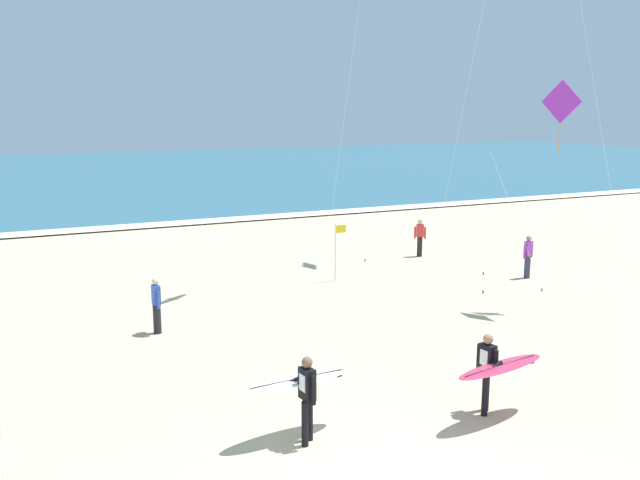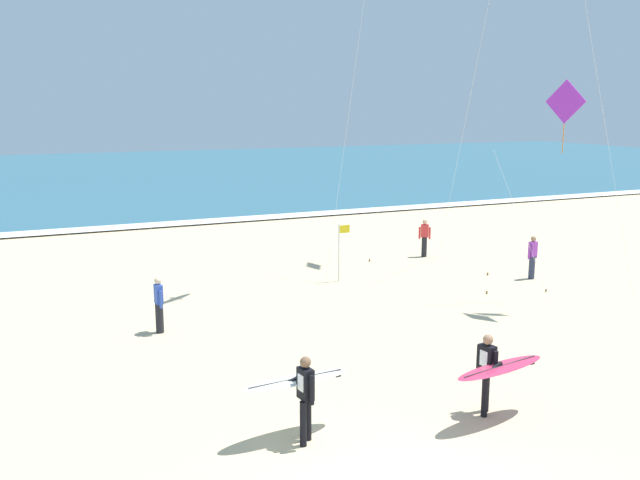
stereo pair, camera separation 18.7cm
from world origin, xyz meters
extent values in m
cube|color=#2D6075|center=(0.00, 57.42, 0.04)|extent=(160.00, 60.00, 0.08)
cube|color=white|center=(0.00, 27.72, 0.09)|extent=(160.00, 1.57, 0.01)
cylinder|color=black|center=(-0.75, 2.70, 0.44)|extent=(0.13, 0.13, 0.88)
cylinder|color=black|center=(-0.58, 2.89, 0.44)|extent=(0.13, 0.13, 0.88)
cube|color=black|center=(-0.66, 2.79, 1.18)|extent=(0.24, 0.36, 0.60)
cube|color=white|center=(-0.77, 2.78, 1.22)|extent=(0.04, 0.20, 0.32)
sphere|color=brown|center=(-0.66, 2.79, 1.60)|extent=(0.21, 0.21, 0.21)
cylinder|color=black|center=(-0.63, 2.57, 1.14)|extent=(0.09, 0.09, 0.56)
cylinder|color=black|center=(-0.69, 3.02, 1.29)|extent=(0.09, 0.09, 0.26)
cylinder|color=black|center=(-0.76, 3.10, 1.16)|extent=(0.26, 0.11, 0.14)
ellipsoid|color=white|center=(-0.71, 3.15, 1.12)|extent=(2.33, 0.81, 0.13)
cube|color=#333333|center=(-0.71, 3.15, 1.16)|extent=(1.99, 0.28, 0.06)
cube|color=#262628|center=(0.24, 3.27, 1.05)|extent=(0.12, 0.03, 0.14)
cylinder|color=black|center=(3.09, 2.35, 0.44)|extent=(0.13, 0.13, 0.88)
cylinder|color=black|center=(3.27, 2.54, 0.44)|extent=(0.13, 0.13, 0.88)
cube|color=black|center=(3.18, 2.45, 1.18)|extent=(0.25, 0.37, 0.60)
cube|color=white|center=(3.08, 2.43, 1.22)|extent=(0.04, 0.20, 0.32)
sphere|color=#A87A59|center=(3.18, 2.45, 1.60)|extent=(0.21, 0.21, 0.21)
cylinder|color=black|center=(3.22, 2.22, 1.29)|extent=(0.09, 0.09, 0.26)
cylinder|color=black|center=(3.17, 2.12, 1.16)|extent=(0.26, 0.12, 0.14)
cylinder|color=black|center=(3.14, 2.67, 1.14)|extent=(0.09, 0.09, 0.56)
ellipsoid|color=#D83359|center=(3.24, 2.09, 1.12)|extent=(2.34, 0.88, 0.09)
cube|color=#333333|center=(3.24, 2.09, 1.16)|extent=(1.99, 0.35, 0.03)
cube|color=#262628|center=(4.19, 2.25, 1.05)|extent=(0.12, 0.03, 0.14)
cylinder|color=silver|center=(10.70, 13.82, 6.21)|extent=(0.27, 3.64, 12.23)
cylinder|color=brown|center=(10.57, 12.01, 0.05)|extent=(0.06, 0.06, 0.10)
cube|color=purple|center=(9.68, 7.66, 6.34)|extent=(0.44, 1.22, 1.28)
cylinder|color=orange|center=(9.68, 7.66, 5.26)|extent=(0.02, 0.02, 0.88)
cylinder|color=silver|center=(9.30, 8.78, 2.46)|extent=(0.77, 2.26, 4.73)
cylinder|color=brown|center=(8.92, 9.91, 0.05)|extent=(0.06, 0.06, 0.10)
cylinder|color=silver|center=(6.05, 14.53, 6.43)|extent=(3.13, 2.60, 12.66)
cylinder|color=brown|center=(7.61, 15.83, 0.05)|extent=(0.06, 0.06, 0.10)
cylinder|color=silver|center=(11.98, 8.43, 6.05)|extent=(2.12, 1.74, 11.90)
cylinder|color=brown|center=(10.93, 9.30, 0.05)|extent=(0.06, 0.06, 0.10)
cylinder|color=#2D334C|center=(11.69, 10.93, 0.42)|extent=(0.22, 0.22, 0.84)
cube|color=purple|center=(11.69, 10.93, 1.11)|extent=(0.35, 0.25, 0.54)
sphere|color=#A87A59|center=(11.69, 10.93, 1.49)|extent=(0.20, 0.20, 0.20)
cylinder|color=purple|center=(11.49, 10.89, 1.01)|extent=(0.08, 0.08, 0.50)
cylinder|color=purple|center=(11.90, 10.98, 1.01)|extent=(0.08, 0.08, 0.50)
cylinder|color=black|center=(-1.91, 10.33, 0.42)|extent=(0.22, 0.22, 0.84)
cube|color=#3351B7|center=(-1.91, 10.33, 1.11)|extent=(0.20, 0.33, 0.54)
sphere|color=beige|center=(-1.91, 10.33, 1.49)|extent=(0.20, 0.20, 0.20)
cylinder|color=#3351B7|center=(-1.93, 10.54, 1.01)|extent=(0.08, 0.08, 0.50)
cylinder|color=#3351B7|center=(-1.90, 10.12, 1.01)|extent=(0.08, 0.08, 0.50)
cylinder|color=black|center=(10.13, 15.71, 0.42)|extent=(0.22, 0.22, 0.84)
cube|color=red|center=(10.13, 15.71, 1.11)|extent=(0.37, 0.32, 0.54)
sphere|color=tan|center=(10.13, 15.71, 1.49)|extent=(0.20, 0.20, 0.20)
cylinder|color=red|center=(10.30, 15.60, 1.01)|extent=(0.08, 0.08, 0.50)
cylinder|color=red|center=(9.95, 15.82, 1.01)|extent=(0.08, 0.08, 0.50)
cylinder|color=silver|center=(5.09, 13.45, 1.05)|extent=(0.05, 0.05, 2.10)
cube|color=yellow|center=(5.31, 13.45, 1.90)|extent=(0.40, 0.02, 0.28)
camera|label=1|loc=(-5.42, -8.14, 6.23)|focal=38.58mm
camera|label=2|loc=(-5.25, -8.22, 6.23)|focal=38.58mm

